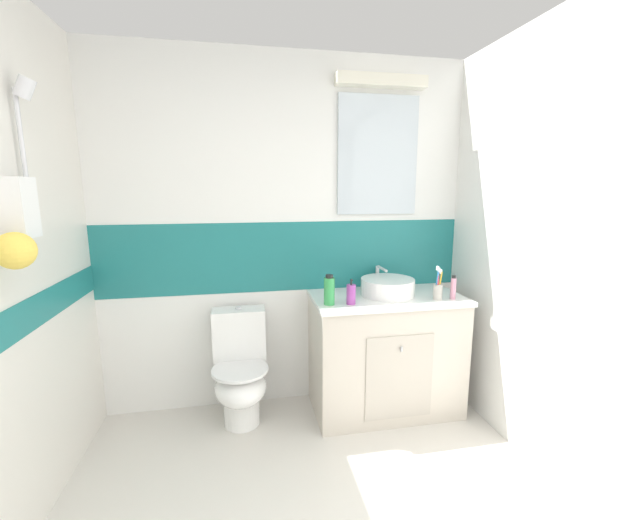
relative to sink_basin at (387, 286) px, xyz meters
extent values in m
cube|color=white|center=(-0.67, 0.31, -0.49)|extent=(3.20, 0.10, 0.85)
cube|color=#1E7272|center=(-0.67, 0.30, 0.19)|extent=(3.20, 0.10, 0.50)
cube|color=white|center=(-0.67, 0.31, 1.01)|extent=(3.20, 0.10, 1.15)
cube|color=silver|center=(-0.01, 0.25, 0.90)|extent=(0.59, 0.02, 0.83)
cube|color=white|center=(-0.01, 0.21, 1.40)|extent=(0.64, 0.10, 0.08)
cube|color=white|center=(-1.92, -0.62, 0.59)|extent=(0.10, 0.14, 0.26)
cylinder|color=silver|center=(-1.94, -0.48, 0.85)|extent=(0.02, 0.02, 0.52)
cylinder|color=silver|center=(-1.90, -0.48, 1.11)|extent=(0.10, 0.07, 0.11)
sphere|color=#F2CC4C|center=(-1.88, -0.78, 0.43)|extent=(0.15, 0.15, 0.15)
cube|color=white|center=(0.68, -0.94, 0.34)|extent=(0.10, 3.48, 2.50)
cube|color=beige|center=(-0.01, -0.01, -0.50)|extent=(1.02, 0.54, 0.82)
cube|color=white|center=(-0.01, -0.02, -0.08)|extent=(1.04, 0.56, 0.03)
cube|color=#B6AD9F|center=(-0.01, -0.29, -0.54)|extent=(0.46, 0.01, 0.57)
cylinder|color=silver|center=(-0.01, -0.31, -0.34)|extent=(0.02, 0.02, 0.03)
cylinder|color=white|center=(0.00, 0.00, 0.00)|extent=(0.37, 0.37, 0.12)
cylinder|color=#B3B3B8|center=(0.00, 0.00, 0.05)|extent=(0.31, 0.31, 0.01)
cylinder|color=silver|center=(0.00, 0.21, 0.02)|extent=(0.03, 0.03, 0.16)
cylinder|color=silver|center=(0.00, 0.11, 0.10)|extent=(0.02, 0.17, 0.02)
cylinder|color=white|center=(-1.03, -0.02, -0.82)|extent=(0.24, 0.24, 0.18)
ellipsoid|color=white|center=(-1.03, -0.06, -0.62)|extent=(0.34, 0.42, 0.22)
cylinder|color=white|center=(-1.03, -0.06, -0.50)|extent=(0.37, 0.37, 0.02)
cube|color=white|center=(-1.03, 0.15, -0.33)|extent=(0.36, 0.17, 0.36)
cylinder|color=silver|center=(-1.03, 0.15, -0.14)|extent=(0.04, 0.04, 0.02)
cylinder|color=#B2ADA3|center=(0.29, -0.17, -0.01)|extent=(0.06, 0.06, 0.10)
cylinder|color=#D83F4C|center=(0.29, -0.18, 0.06)|extent=(0.01, 0.02, 0.17)
cube|color=white|center=(0.29, -0.18, 0.14)|extent=(0.01, 0.02, 0.03)
cylinder|color=#338CD8|center=(0.28, -0.18, 0.06)|extent=(0.02, 0.03, 0.18)
cube|color=white|center=(0.28, -0.18, 0.15)|extent=(0.01, 0.02, 0.03)
cylinder|color=gold|center=(0.30, -0.18, 0.05)|extent=(0.02, 0.02, 0.16)
cube|color=white|center=(0.30, -0.18, 0.13)|extent=(0.01, 0.02, 0.03)
cylinder|color=#993F99|center=(-0.31, -0.17, 0.00)|extent=(0.06, 0.06, 0.13)
cylinder|color=#262626|center=(-0.31, -0.17, 0.08)|extent=(0.01, 0.01, 0.04)
cylinder|color=#262626|center=(-0.31, -0.18, 0.10)|extent=(0.01, 0.02, 0.01)
cylinder|color=green|center=(-0.45, -0.15, 0.03)|extent=(0.07, 0.07, 0.18)
cylinder|color=black|center=(-0.45, -0.15, 0.12)|extent=(0.05, 0.05, 0.02)
cylinder|color=pink|center=(0.40, -0.19, 0.01)|extent=(0.04, 0.04, 0.14)
cylinder|color=black|center=(0.40, -0.19, 0.09)|extent=(0.03, 0.03, 0.02)
camera|label=1|loc=(-0.98, -2.54, 0.68)|focal=22.19mm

